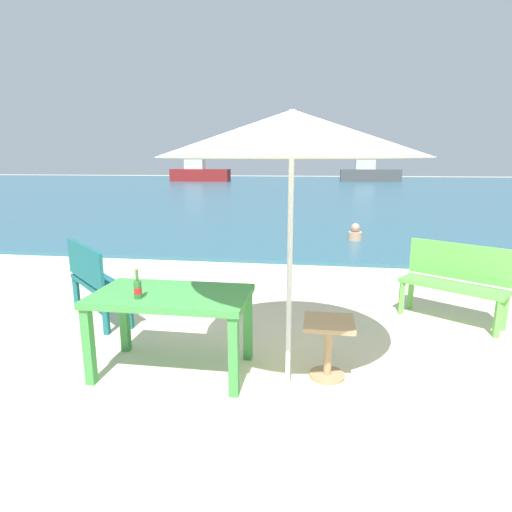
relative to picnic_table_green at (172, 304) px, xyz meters
The scene contains 11 objects.
ground_plane 1.25m from the picnic_table_green, 38.97° to the right, with size 120.00×120.00×0.00m, color beige.
sea_water 29.34m from the picnic_table_green, 88.37° to the left, with size 120.00×50.00×0.08m, color #2D6075.
picnic_table_green is the anchor object (origin of this frame).
beer_bottle_amber 0.36m from the picnic_table_green, 139.41° to the right, with size 0.07×0.07×0.26m.
patio_umbrella 1.82m from the picnic_table_green, ahead, with size 2.10×2.10×2.30m.
side_table_wood 1.45m from the picnic_table_green, ahead, with size 0.44×0.44×0.54m.
bench_teal_center 1.80m from the picnic_table_green, 141.36° to the left, with size 1.13×1.08×0.95m.
bench_green_left 3.43m from the picnic_table_green, 30.76° to the left, with size 1.20×0.97×0.95m.
swimmer_person 7.07m from the picnic_table_green, 72.23° to the left, with size 0.34×0.34×0.41m.
boat_tanker 39.90m from the picnic_table_green, 81.40° to the left, with size 5.74×1.57×2.09m.
boat_barge 39.04m from the picnic_table_green, 105.84° to the left, with size 5.83×1.59×2.12m.
Camera 1 is at (0.47, -2.77, 1.90)m, focal length 29.40 mm.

